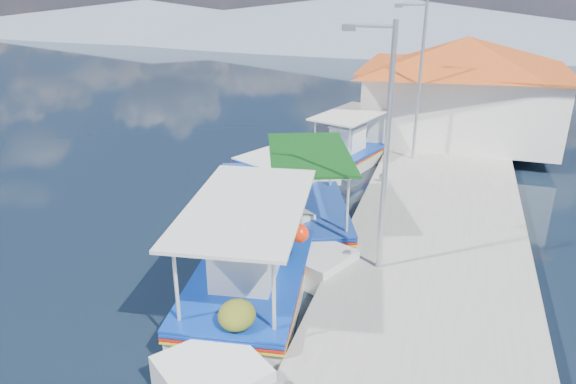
% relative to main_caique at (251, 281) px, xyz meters
% --- Properties ---
extents(ground, '(160.00, 160.00, 0.00)m').
position_rel_main_caique_xyz_m(ground, '(-1.81, -0.30, -0.56)').
color(ground, black).
rests_on(ground, ground).
extents(quay, '(5.00, 44.00, 0.50)m').
position_rel_main_caique_xyz_m(quay, '(4.09, 5.70, -0.31)').
color(quay, '#A09F96').
rests_on(quay, ground).
extents(bollards, '(0.20, 17.20, 0.30)m').
position_rel_main_caique_xyz_m(bollards, '(1.99, 4.95, 0.09)').
color(bollards, '#A5A8AD').
rests_on(bollards, quay).
extents(main_caique, '(3.41, 8.71, 2.90)m').
position_rel_main_caique_xyz_m(main_caique, '(0.00, 0.00, 0.00)').
color(main_caique, silver).
rests_on(main_caique, ground).
extents(caique_green_canopy, '(4.00, 7.11, 2.85)m').
position_rel_main_caique_xyz_m(caique_green_canopy, '(0.33, 4.16, -0.13)').
color(caique_green_canopy, silver).
rests_on(caique_green_canopy, ground).
extents(caique_blue_hull, '(3.64, 5.88, 1.15)m').
position_rel_main_caique_xyz_m(caique_blue_hull, '(-2.28, 9.10, -0.25)').
color(caique_blue_hull, '#193D9A').
rests_on(caique_blue_hull, ground).
extents(caique_far, '(3.32, 6.52, 2.39)m').
position_rel_main_caique_xyz_m(caique_far, '(0.22, 10.80, -0.12)').
color(caique_far, silver).
rests_on(caique_far, ground).
extents(harbor_building, '(10.49, 10.49, 4.40)m').
position_rel_main_caique_xyz_m(harbor_building, '(4.39, 14.70, 2.22)').
color(harbor_building, silver).
rests_on(harbor_building, quay).
extents(lamp_post_near, '(1.21, 0.14, 6.00)m').
position_rel_main_caique_xyz_m(lamp_post_near, '(2.70, 1.70, 3.29)').
color(lamp_post_near, '#A5A8AD').
rests_on(lamp_post_near, quay).
extents(lamp_post_far, '(1.21, 0.14, 6.00)m').
position_rel_main_caique_xyz_m(lamp_post_far, '(2.70, 10.70, 3.29)').
color(lamp_post_far, '#A5A8AD').
rests_on(lamp_post_far, quay).
extents(mountain_ridge, '(171.40, 96.00, 5.50)m').
position_rel_main_caique_xyz_m(mountain_ridge, '(4.73, 55.70, 1.48)').
color(mountain_ridge, slate).
rests_on(mountain_ridge, ground).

